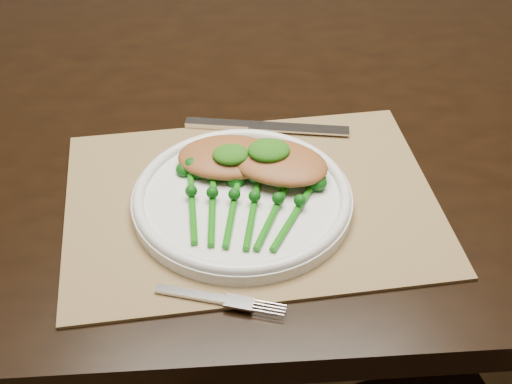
{
  "coord_description": "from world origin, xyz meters",
  "views": [
    {
      "loc": [
        0.03,
        -0.88,
        1.35
      ],
      "look_at": [
        0.06,
        -0.21,
        0.78
      ],
      "focal_mm": 50.0,
      "sensor_mm": 36.0,
      "label": 1
    }
  ],
  "objects_px": {
    "dining_table": "(267,282)",
    "placemat": "(251,201)",
    "broccolini_bundle": "(243,211)",
    "chicken_fillet_left": "(229,157)",
    "dinner_plate": "(242,198)"
  },
  "relations": [
    {
      "from": "dinner_plate",
      "to": "broccolini_bundle",
      "type": "xyz_separation_m",
      "value": [
        -0.0,
        -0.03,
        0.01
      ]
    },
    {
      "from": "chicken_fillet_left",
      "to": "broccolini_bundle",
      "type": "relative_size",
      "value": 0.71
    },
    {
      "from": "placemat",
      "to": "broccolini_bundle",
      "type": "relative_size",
      "value": 2.49
    },
    {
      "from": "placemat",
      "to": "dinner_plate",
      "type": "relative_size",
      "value": 1.69
    },
    {
      "from": "broccolini_bundle",
      "to": "placemat",
      "type": "bearing_deg",
      "value": 84.37
    },
    {
      "from": "dinner_plate",
      "to": "broccolini_bundle",
      "type": "height_order",
      "value": "broccolini_bundle"
    },
    {
      "from": "broccolini_bundle",
      "to": "dining_table",
      "type": "bearing_deg",
      "value": 89.35
    },
    {
      "from": "placemat",
      "to": "dinner_plate",
      "type": "bearing_deg",
      "value": -147.56
    },
    {
      "from": "dinner_plate",
      "to": "chicken_fillet_left",
      "type": "relative_size",
      "value": 2.07
    },
    {
      "from": "placemat",
      "to": "broccolini_bundle",
      "type": "bearing_deg",
      "value": -111.86
    },
    {
      "from": "placemat",
      "to": "dinner_plate",
      "type": "height_order",
      "value": "dinner_plate"
    },
    {
      "from": "dining_table",
      "to": "placemat",
      "type": "bearing_deg",
      "value": -101.19
    },
    {
      "from": "dining_table",
      "to": "broccolini_bundle",
      "type": "bearing_deg",
      "value": -102.28
    },
    {
      "from": "chicken_fillet_left",
      "to": "broccolini_bundle",
      "type": "xyz_separation_m",
      "value": [
        0.01,
        -0.1,
        -0.01
      ]
    },
    {
      "from": "dining_table",
      "to": "placemat",
      "type": "height_order",
      "value": "placemat"
    }
  ]
}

